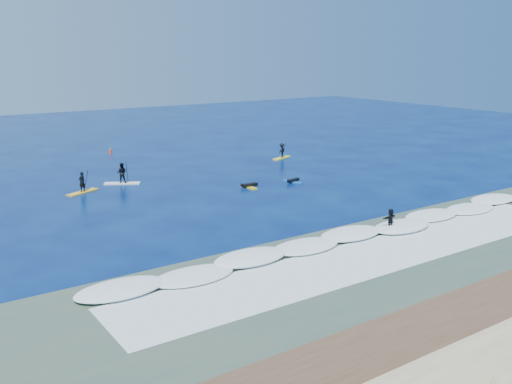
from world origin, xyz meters
TOP-DOWN VIEW (x-y plane):
  - ground at (0.00, 0.00)m, footprint 160.00×160.00m
  - wet_sand_strip at (0.00, -21.50)m, footprint 90.00×5.00m
  - shallow_water at (0.00, -14.00)m, footprint 90.00×13.00m
  - breaking_wave at (0.00, -10.00)m, footprint 40.00×6.00m
  - whitewater at (0.00, -13.00)m, footprint 34.00×5.00m
  - sup_paddler_left at (-9.89, 12.37)m, footprint 3.08×1.99m
  - sup_paddler_center at (-5.78, 13.65)m, footprint 3.21×2.36m
  - sup_paddler_right at (14.05, 15.53)m, footprint 2.89×1.73m
  - prone_paddler_near at (3.10, 5.86)m, footprint 1.75×2.23m
  - prone_paddler_far at (7.58, 5.19)m, footprint 1.61×2.10m
  - wave_surfer at (3.99, -10.20)m, footprint 2.02×0.70m
  - marker_buoy at (-1.08, 29.34)m, footprint 0.30×0.30m

SIDE VIEW (x-z plane):
  - ground at x=0.00m, z-range 0.00..0.00m
  - wet_sand_strip at x=0.00m, z-range -0.04..0.04m
  - breaking_wave at x=0.00m, z-range -0.15..0.15m
  - whitewater at x=0.00m, z-range -0.01..0.01m
  - shallow_water at x=0.00m, z-range 0.00..0.01m
  - prone_paddler_far at x=7.58m, z-range -0.07..0.36m
  - prone_paddler_near at x=3.10m, z-range -0.07..0.39m
  - marker_buoy at x=-1.08m, z-range -0.05..0.68m
  - sup_paddler_left at x=-9.89m, z-range -0.40..1.74m
  - sup_paddler_right at x=14.05m, z-range -0.22..1.77m
  - wave_surfer at x=3.99m, z-range 0.10..1.53m
  - sup_paddler_center at x=-5.78m, z-range -0.29..1.99m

